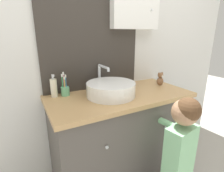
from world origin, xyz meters
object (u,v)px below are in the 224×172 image
object	(u,v)px
sink_basin	(111,89)
toothbrush_holder	(65,90)
teddy_bear	(160,79)
child_figure	(179,153)
soap_dispenser	(54,88)

from	to	relation	value
sink_basin	toothbrush_holder	distance (m)	0.37
teddy_bear	sink_basin	bearing A→B (deg)	-176.35
child_figure	teddy_bear	distance (m)	0.72
toothbrush_holder	teddy_bear	size ratio (longest dim) A/B	1.51
soap_dispenser	teddy_bear	bearing A→B (deg)	-8.94
soap_dispenser	teddy_bear	xyz separation A→B (m)	(0.97, -0.15, -0.02)
sink_basin	toothbrush_holder	xyz separation A→B (m)	(-0.32, 0.18, -0.01)
sink_basin	teddy_bear	bearing A→B (deg)	3.65
child_figure	sink_basin	bearing A→B (deg)	116.83
toothbrush_holder	sink_basin	bearing A→B (deg)	-28.62
toothbrush_holder	teddy_bear	world-z (taller)	toothbrush_holder
child_figure	teddy_bear	bearing A→B (deg)	61.12
sink_basin	child_figure	xyz separation A→B (m)	(0.26, -0.51, -0.36)
toothbrush_holder	child_figure	size ratio (longest dim) A/B	0.19
child_figure	teddy_bear	world-z (taller)	teddy_bear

